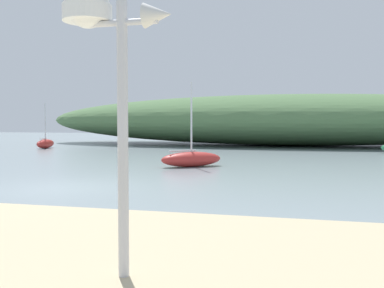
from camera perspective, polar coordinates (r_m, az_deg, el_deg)
ground_plane at (r=13.44m, az=-15.70°, el=-5.49°), size 120.00×120.00×0.00m
distant_hill at (r=37.61m, az=12.37°, el=3.08°), size 42.85×12.67×4.23m
mast_structure at (r=5.13m, az=-11.84°, el=14.08°), size 1.26×0.55×3.28m
sailboat_inner_mooring at (r=34.07m, az=-18.46°, el=0.07°), size 1.03×2.51×3.32m
sailboat_west_reach at (r=18.98m, az=-0.08°, el=-1.92°), size 2.75×2.46×3.65m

